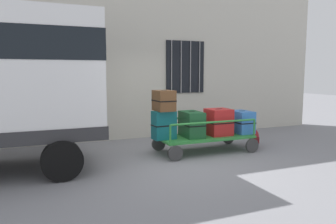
# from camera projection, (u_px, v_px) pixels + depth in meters

# --- Properties ---
(ground_plane) EXTENTS (40.00, 40.00, 0.00)m
(ground_plane) POSITION_uv_depth(u_px,v_px,m) (175.00, 160.00, 6.84)
(ground_plane) COLOR gray
(building_wall) EXTENTS (12.00, 0.38, 5.00)m
(building_wall) POSITION_uv_depth(u_px,v_px,m) (137.00, 49.00, 8.99)
(building_wall) COLOR beige
(building_wall) RESTS_ON ground
(luggage_cart) EXTENTS (2.26, 1.05, 0.38)m
(luggage_cart) POSITION_uv_depth(u_px,v_px,m) (205.00, 138.00, 7.54)
(luggage_cart) COLOR #2D8438
(luggage_cart) RESTS_ON ground
(cart_railing) EXTENTS (2.16, 0.91, 0.40)m
(cart_railing) POSITION_uv_depth(u_px,v_px,m) (205.00, 122.00, 7.49)
(cart_railing) COLOR #2D8438
(cart_railing) RESTS_ON luggage_cart
(suitcase_left_bottom) EXTENTS (0.53, 0.36, 0.63)m
(suitcase_left_bottom) POSITION_uv_depth(u_px,v_px,m) (164.00, 125.00, 7.13)
(suitcase_left_bottom) COLOR #0F5960
(suitcase_left_bottom) RESTS_ON luggage_cart
(suitcase_left_middle) EXTENTS (0.40, 0.53, 0.45)m
(suitcase_left_middle) POSITION_uv_depth(u_px,v_px,m) (164.00, 101.00, 7.06)
(suitcase_left_middle) COLOR brown
(suitcase_left_middle) RESTS_ON suitcase_left_bottom
(suitcase_midleft_bottom) EXTENTS (0.43, 0.68, 0.59)m
(suitcase_midleft_bottom) POSITION_uv_depth(u_px,v_px,m) (192.00, 124.00, 7.38)
(suitcase_midleft_bottom) COLOR #194C28
(suitcase_midleft_bottom) RESTS_ON luggage_cart
(suitcase_center_bottom) EXTENTS (0.55, 0.53, 0.62)m
(suitcase_center_bottom) POSITION_uv_depth(u_px,v_px,m) (218.00, 122.00, 7.59)
(suitcase_center_bottom) COLOR #B21E1E
(suitcase_center_bottom) RESTS_ON luggage_cart
(suitcase_midright_bottom) EXTENTS (0.41, 0.61, 0.54)m
(suitcase_midright_bottom) POSITION_uv_depth(u_px,v_px,m) (242.00, 122.00, 7.89)
(suitcase_midright_bottom) COLOR #3372C6
(suitcase_midright_bottom) RESTS_ON luggage_cart
(backpack) EXTENTS (0.27, 0.22, 0.44)m
(backpack) POSITION_uv_depth(u_px,v_px,m) (254.00, 138.00, 8.04)
(backpack) COLOR maroon
(backpack) RESTS_ON ground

